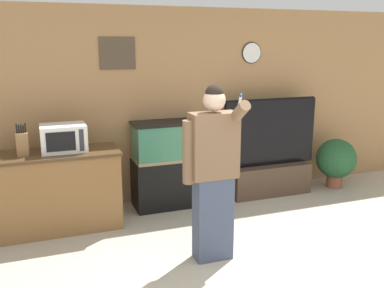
% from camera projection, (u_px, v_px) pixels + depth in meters
% --- Properties ---
extents(wall_back_paneled, '(10.00, 0.08, 2.60)m').
position_uv_depth(wall_back_paneled, '(177.00, 105.00, 5.84)').
color(wall_back_paneled, '#A87A4C').
rests_on(wall_back_paneled, ground_plane).
extents(counter_island, '(1.53, 0.60, 0.93)m').
position_uv_depth(counter_island, '(54.00, 191.00, 4.94)').
color(counter_island, brown).
rests_on(counter_island, ground_plane).
extents(microwave, '(0.50, 0.40, 0.31)m').
position_uv_depth(microwave, '(64.00, 138.00, 4.88)').
color(microwave, white).
rests_on(microwave, counter_island).
extents(knife_block, '(0.13, 0.11, 0.36)m').
position_uv_depth(knife_block, '(22.00, 143.00, 4.68)').
color(knife_block, olive).
rests_on(knife_block, counter_island).
extents(aquarium_on_stand, '(0.97, 0.47, 1.15)m').
position_uv_depth(aquarium_on_stand, '(170.00, 164.00, 5.66)').
color(aquarium_on_stand, black).
rests_on(aquarium_on_stand, ground_plane).
extents(tv_on_stand, '(1.43, 0.40, 1.39)m').
position_uv_depth(tv_on_stand, '(269.00, 167.00, 6.14)').
color(tv_on_stand, '#4C3828').
rests_on(tv_on_stand, ground_plane).
extents(person_standing, '(0.56, 0.42, 1.76)m').
position_uv_depth(person_standing, '(213.00, 172.00, 4.16)').
color(person_standing, '#424C66').
rests_on(person_standing, ground_plane).
extents(potted_plant, '(0.59, 0.59, 0.74)m').
position_uv_depth(potted_plant, '(336.00, 160.00, 6.41)').
color(potted_plant, brown).
rests_on(potted_plant, ground_plane).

